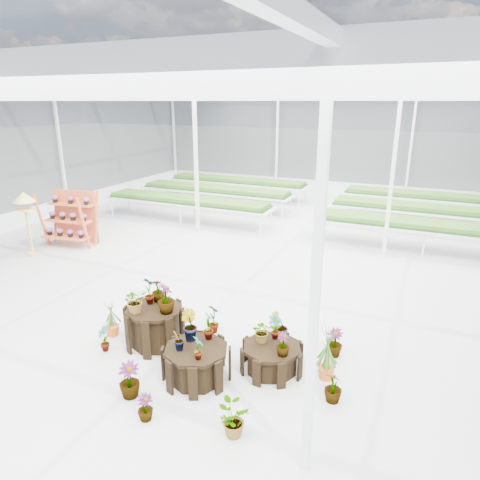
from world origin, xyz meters
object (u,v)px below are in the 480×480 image
at_px(plinth_low, 272,358).
at_px(shelf_rack, 69,219).
at_px(bird_table, 28,224).
at_px(plinth_mid, 197,363).
at_px(plinth_tall, 155,326).

relative_size(plinth_low, shelf_rack, 0.61).
relative_size(plinth_low, bird_table, 0.54).
bearing_deg(plinth_mid, plinth_low, 34.99).
bearing_deg(shelf_rack, plinth_mid, -40.08).
distance_m(plinth_tall, bird_table, 6.48).
relative_size(plinth_tall, plinth_low, 1.05).
distance_m(plinth_tall, plinth_low, 2.21).
bearing_deg(shelf_rack, plinth_tall, -41.15).
relative_size(plinth_tall, plinth_mid, 1.00).
bearing_deg(plinth_low, plinth_tall, -177.40).
distance_m(plinth_mid, shelf_rack, 8.01).
xyz_separation_m(shelf_rack, bird_table, (-0.37, -1.13, 0.10)).
bearing_deg(shelf_rack, bird_table, -116.41).
height_order(plinth_low, shelf_rack, shelf_rack).
distance_m(plinth_mid, plinth_low, 1.22).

